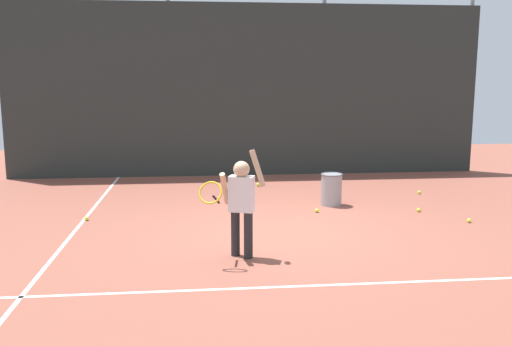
% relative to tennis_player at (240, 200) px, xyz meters
% --- Properties ---
extents(ground_plane, '(20.00, 20.00, 0.00)m').
position_rel_tennis_player_xyz_m(ground_plane, '(0.62, 1.20, -0.73)').
color(ground_plane, brown).
extents(court_line_baseline, '(9.00, 0.05, 0.00)m').
position_rel_tennis_player_xyz_m(court_line_baseline, '(0.62, -1.04, -0.72)').
color(court_line_baseline, white).
rests_on(court_line_baseline, ground).
extents(court_line_sideline, '(0.05, 9.00, 0.00)m').
position_rel_tennis_player_xyz_m(court_line_sideline, '(-2.32, 2.20, -0.72)').
color(court_line_sideline, white).
rests_on(court_line_sideline, ground).
extents(back_fence_windscreen, '(10.75, 0.08, 3.86)m').
position_rel_tennis_player_xyz_m(back_fence_windscreen, '(0.62, 5.95, 1.20)').
color(back_fence_windscreen, '#282D2B').
rests_on(back_fence_windscreen, ground).
extents(fence_post_0, '(0.09, 0.09, 4.01)m').
position_rel_tennis_player_xyz_m(fence_post_0, '(-4.61, 6.01, 1.28)').
color(fence_post_0, slate).
rests_on(fence_post_0, ground).
extents(fence_post_1, '(0.09, 0.09, 4.01)m').
position_rel_tennis_player_xyz_m(fence_post_1, '(-1.12, 6.01, 1.28)').
color(fence_post_1, slate).
rests_on(fence_post_1, ground).
extents(fence_post_2, '(0.09, 0.09, 4.01)m').
position_rel_tennis_player_xyz_m(fence_post_2, '(2.36, 6.01, 1.28)').
color(fence_post_2, slate).
rests_on(fence_post_2, ground).
extents(fence_post_3, '(0.09, 0.09, 4.01)m').
position_rel_tennis_player_xyz_m(fence_post_3, '(5.84, 6.01, 1.28)').
color(fence_post_3, slate).
rests_on(fence_post_3, ground).
extents(tennis_player, '(0.84, 0.57, 1.35)m').
position_rel_tennis_player_xyz_m(tennis_player, '(0.00, 0.00, 0.00)').
color(tennis_player, '#232326').
rests_on(tennis_player, ground).
extents(ball_hopper, '(0.38, 0.38, 0.56)m').
position_rel_tennis_player_xyz_m(ball_hopper, '(1.80, 2.69, -0.44)').
color(ball_hopper, gray).
rests_on(ball_hopper, ground).
extents(tennis_ball_0, '(0.07, 0.07, 0.07)m').
position_rel_tennis_player_xyz_m(tennis_ball_0, '(0.70, 4.53, -0.69)').
color(tennis_ball_0, '#CCE033').
rests_on(tennis_ball_0, ground).
extents(tennis_ball_1, '(0.07, 0.07, 0.07)m').
position_rel_tennis_player_xyz_m(tennis_ball_1, '(3.14, 2.05, -0.69)').
color(tennis_ball_1, '#CCE033').
rests_on(tennis_ball_1, ground).
extents(tennis_ball_2, '(0.07, 0.07, 0.07)m').
position_rel_tennis_player_xyz_m(tennis_ball_2, '(2.43, 4.63, -0.69)').
color(tennis_ball_2, '#CCE033').
rests_on(tennis_ball_2, ground).
extents(tennis_ball_3, '(0.07, 0.07, 0.07)m').
position_rel_tennis_player_xyz_m(tennis_ball_3, '(1.44, 2.18, -0.69)').
color(tennis_ball_3, '#CCE033').
rests_on(tennis_ball_3, ground).
extents(tennis_ball_4, '(0.07, 0.07, 0.07)m').
position_rel_tennis_player_xyz_m(tennis_ball_4, '(3.72, 3.43, -0.69)').
color(tennis_ball_4, '#CCE033').
rests_on(tennis_ball_4, ground).
extents(tennis_ball_6, '(0.07, 0.07, 0.07)m').
position_rel_tennis_player_xyz_m(tennis_ball_6, '(-2.27, 2.02, -0.69)').
color(tennis_ball_6, '#CCE033').
rests_on(tennis_ball_6, ground).
extents(tennis_ball_7, '(0.07, 0.07, 0.07)m').
position_rel_tennis_player_xyz_m(tennis_ball_7, '(3.63, 1.29, -0.69)').
color(tennis_ball_7, '#CCE033').
rests_on(tennis_ball_7, ground).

